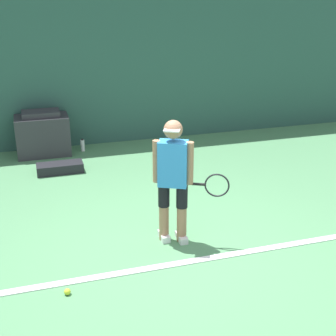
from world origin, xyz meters
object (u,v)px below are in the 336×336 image
equipment_bag (60,168)px  tennis_ball (67,292)px  covered_chair (43,134)px  tennis_player (174,177)px  water_bottle (83,145)px

equipment_bag → tennis_ball: bearing=-93.7°
covered_chair → equipment_bag: size_ratio=1.25×
equipment_bag → covered_chair: bearing=100.9°
tennis_player → equipment_bag: size_ratio=1.99×
equipment_bag → water_bottle: bearing=63.2°
tennis_ball → tennis_player: bearing=28.5°
tennis_ball → equipment_bag: 3.51m
tennis_ball → water_bottle: water_bottle is taller
tennis_player → water_bottle: 3.90m
covered_chair → water_bottle: bearing=-1.8°
covered_chair → water_bottle: size_ratio=3.96×
tennis_player → covered_chair: bearing=135.8°
tennis_player → covered_chair: (-1.35, 3.80, -0.45)m
tennis_ball → water_bottle: size_ratio=0.28×
equipment_bag → water_bottle: (0.52, 1.02, 0.03)m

